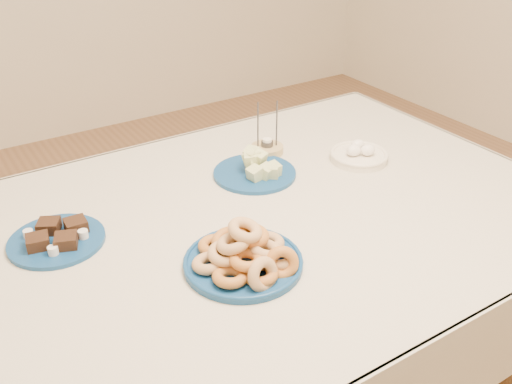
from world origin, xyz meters
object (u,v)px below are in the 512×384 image
at_px(candle_holder, 267,148).
at_px(egg_bowl, 359,155).
at_px(dining_table, 246,252).
at_px(brownie_plate, 57,238).
at_px(donut_platter, 245,256).
at_px(melon_plate, 256,169).

xyz_separation_m(candle_holder, egg_bowl, (0.20, -0.19, 0.00)).
xyz_separation_m(dining_table, egg_bowl, (0.46, 0.09, 0.12)).
xyz_separation_m(dining_table, brownie_plate, (-0.43, 0.15, 0.12)).
xyz_separation_m(brownie_plate, egg_bowl, (0.89, -0.06, 0.01)).
bearing_deg(egg_bowl, donut_platter, -155.00).
height_order(donut_platter, candle_holder, candle_holder).
xyz_separation_m(melon_plate, candle_holder, (0.11, 0.11, -0.01)).
xyz_separation_m(melon_plate, brownie_plate, (-0.57, -0.03, -0.01)).
height_order(dining_table, donut_platter, donut_platter).
xyz_separation_m(donut_platter, candle_holder, (0.36, 0.46, -0.01)).
bearing_deg(egg_bowl, dining_table, -168.61).
bearing_deg(dining_table, candle_holder, 48.18).
distance_m(melon_plate, brownie_plate, 0.57).
relative_size(brownie_plate, egg_bowl, 1.34).
bearing_deg(melon_plate, egg_bowl, -14.62).
bearing_deg(brownie_plate, dining_table, -19.03).
height_order(melon_plate, egg_bowl, melon_plate).
relative_size(melon_plate, brownie_plate, 1.02).
xyz_separation_m(dining_table, melon_plate, (0.14, 0.17, 0.13)).
bearing_deg(dining_table, melon_plate, 50.37).
distance_m(melon_plate, candle_holder, 0.16).
distance_m(dining_table, candle_holder, 0.40).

